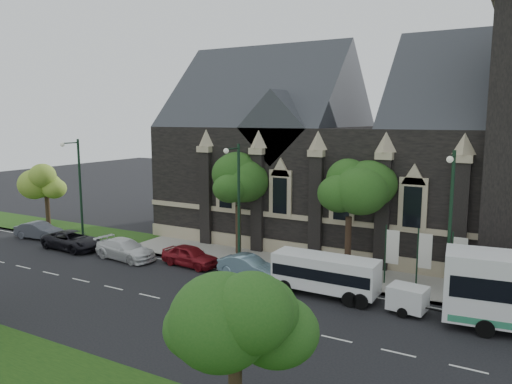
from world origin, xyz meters
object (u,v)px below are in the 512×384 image
Objects in this scene: street_lamp_far at (78,185)px; sedan at (248,266)px; tree_walk_right at (353,190)px; car_far_white at (125,249)px; street_lamp_mid at (237,199)px; tree_park_east at (243,318)px; car_far_grey at (39,231)px; street_lamp_near at (450,219)px; banner_flag_left at (390,250)px; car_far_red at (190,256)px; box_trailer at (408,298)px; car_far_black at (72,240)px; tree_walk_far at (48,181)px; banner_flag_right at (457,259)px; banner_flag_center at (422,254)px; shuttle_bus at (326,273)px; tree_walk_left at (242,183)px.

street_lamp_far reaches higher than sedan.
tree_walk_right is 17.81m from car_far_white.
tree_walk_right is 8.10m from street_lamp_mid.
car_far_grey is (-30.51, 15.50, -3.87)m from tree_park_east.
street_lamp_near reaches higher than sedan.
street_lamp_near is 1.98× the size of car_far_grey.
banner_flag_left reaches higher than car_far_red.
tree_walk_right is 2.61× the size of box_trailer.
car_far_grey is at bearing 82.18° from car_far_black.
tree_walk_far is 36.73m from box_trailer.
street_lamp_near is (3.82, 16.42, 0.49)m from tree_park_east.
street_lamp_near reaches higher than box_trailer.
street_lamp_far is 1.65× the size of car_far_black.
sedan is at bearing -8.96° from tree_walk_far.
street_lamp_mid is 1.70× the size of car_far_white.
banner_flag_right is 1.34× the size of box_trailer.
street_lamp_near is 5.03m from box_trailer.
banner_flag_left is (3.08, -1.71, -3.43)m from tree_walk_right.
car_far_red is 11.33m from car_far_black.
sedan is (25.23, -3.98, -3.89)m from tree_walk_far.
car_far_white is at bearing -170.71° from banner_flag_right.
banner_flag_center is at bearing -75.40° from car_far_red.
tree_park_east reaches higher than shuttle_bus.
banner_flag_center reaches higher than sedan.
tree_park_east is 1.57× the size of banner_flag_left.
tree_walk_left is 22.06m from tree_walk_far.
street_lamp_near is 23.44m from car_far_white.
tree_park_east is 0.70× the size of street_lamp_near.
banner_flag_center is (36.11, -1.18, -2.24)m from tree_walk_far.
car_far_white is (-22.95, -1.90, -4.34)m from street_lamp_near.
tree_walk_left is at bearing 116.47° from street_lamp_mid.
tree_walk_right is 0.87× the size of street_lamp_far.
street_lamp_far reaches higher than banner_flag_center.
street_lamp_near reaches higher than tree_walk_far.
shuttle_bus reaches higher than car_far_grey.
street_lamp_far is (-30.00, 0.00, 0.00)m from street_lamp_near.
tree_walk_left is 1.91× the size of banner_flag_left.
street_lamp_near is 1.40× the size of shuttle_bus.
tree_walk_right reaches higher than banner_flag_center.
box_trailer is at bearing -90.53° from sedan.
car_far_red is at bearing -74.81° from car_far_white.
tree_walk_right is 7.72m from street_lamp_near.
banner_flag_left is at bearing -1.97° from tree_walk_far.
car_far_red is (-10.89, 0.89, -0.68)m from shuttle_bus.
box_trailer is (14.13, -5.76, -4.85)m from tree_walk_left.
tree_walk_left is at bearing 149.84° from shuttle_bus.
street_lamp_mid is at bearing 177.37° from box_trailer.
tree_walk_far is at bearing 150.16° from tree_park_east.
street_lamp_near is (37.82, -3.08, 0.49)m from tree_walk_far.
box_trailer reaches higher than car_far_grey.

